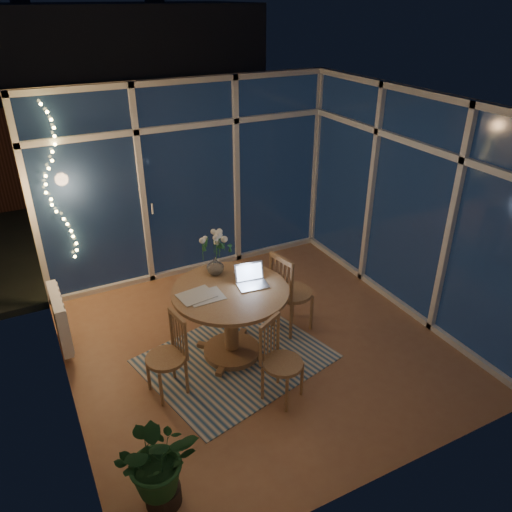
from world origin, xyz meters
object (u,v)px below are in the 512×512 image
(chair_left, at_px, (165,357))
(potted_plant, at_px, (160,468))
(dining_table, at_px, (231,323))
(flower_vase, at_px, (215,265))
(chair_front, at_px, (283,362))
(chair_right, at_px, (293,291))
(laptop, at_px, (253,276))

(chair_left, xyz_separation_m, potted_plant, (-0.42, -1.15, -0.05))
(dining_table, relative_size, flower_vase, 5.73)
(chair_left, height_order, chair_front, chair_left)
(chair_front, relative_size, flower_vase, 4.12)
(chair_left, xyz_separation_m, chair_front, (0.96, -0.57, -0.00))
(chair_front, bearing_deg, potted_plant, 175.13)
(chair_front, bearing_deg, chair_right, 27.31)
(flower_vase, bearing_deg, chair_right, -16.29)
(chair_right, xyz_separation_m, potted_plant, (-2.04, -1.51, -0.13))
(dining_table, distance_m, flower_vase, 0.63)
(dining_table, height_order, chair_left, chair_left)
(chair_left, height_order, potted_plant, chair_left)
(potted_plant, bearing_deg, flower_vase, 55.44)
(flower_vase, relative_size, potted_plant, 0.28)
(chair_front, bearing_deg, chair_left, 121.61)
(chair_front, distance_m, flower_vase, 1.29)
(dining_table, height_order, chair_front, chair_front)
(chair_right, height_order, flower_vase, flower_vase)
(chair_left, distance_m, laptop, 1.17)
(laptop, relative_size, flower_vase, 1.47)
(flower_vase, bearing_deg, chair_front, -82.06)
(dining_table, bearing_deg, chair_right, 8.62)
(dining_table, relative_size, chair_left, 1.39)
(dining_table, xyz_separation_m, chair_right, (0.82, 0.13, 0.10))
(chair_left, relative_size, chair_right, 0.86)
(chair_right, relative_size, chair_front, 1.17)
(laptop, xyz_separation_m, potted_plant, (-1.45, -1.35, -0.55))
(flower_vase, xyz_separation_m, potted_plant, (-1.21, -1.76, -0.54))
(dining_table, height_order, flower_vase, flower_vase)
(dining_table, distance_m, potted_plant, 1.85)
(flower_vase, bearing_deg, laptop, -58.96)
(dining_table, distance_m, chair_right, 0.84)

